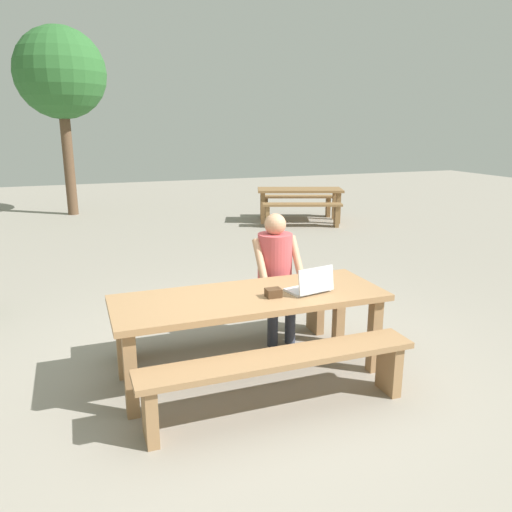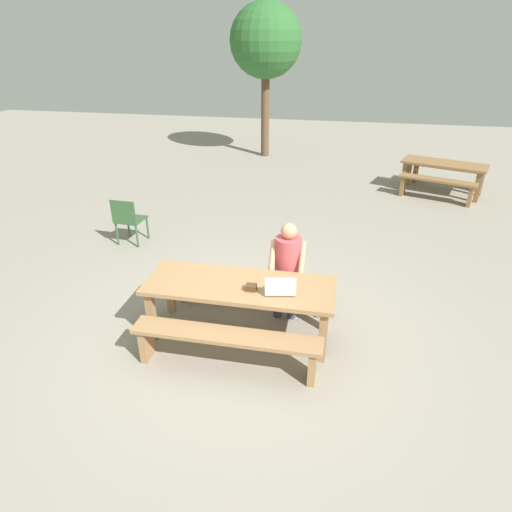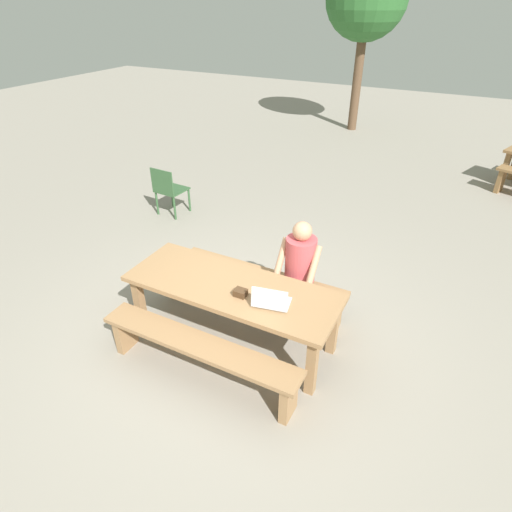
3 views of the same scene
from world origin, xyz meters
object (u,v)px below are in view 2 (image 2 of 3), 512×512
small_pouch (251,287)px  tree_left (266,42)px  plastic_chair (129,220)px  person_seated (288,262)px  picnic_table_front (240,291)px  picnic_table_mid (444,168)px  laptop (280,289)px

small_pouch → tree_left: (-1.45, 8.81, 2.34)m
tree_left → plastic_chair: bearing=-100.1°
tree_left → person_seated: bearing=-77.7°
picnic_table_front → person_seated: (0.48, 0.60, 0.12)m
person_seated → picnic_table_mid: size_ratio=0.64×
small_pouch → tree_left: 9.23m
plastic_chair → picnic_table_mid: plastic_chair is taller
laptop → person_seated: (-0.01, 0.71, -0.03)m
laptop → picnic_table_mid: 6.79m
picnic_table_front → picnic_table_mid: 6.91m
person_seated → tree_left: (-1.77, 8.10, 2.35)m
tree_left → picnic_table_front: bearing=-81.6°
plastic_chair → tree_left: size_ratio=0.20×
laptop → plastic_chair: bearing=-48.6°
picnic_table_front → plastic_chair: bearing=138.9°
picnic_table_front → laptop: (0.49, -0.11, 0.15)m
picnic_table_front → small_pouch: size_ratio=18.29×
picnic_table_front → plastic_chair: plastic_chair is taller
person_seated → plastic_chair: 3.33m
laptop → tree_left: 9.28m
picnic_table_front → small_pouch: bearing=-33.8°
picnic_table_front → small_pouch: (0.16, -0.11, 0.13)m
small_pouch → picnic_table_mid: small_pouch is taller
plastic_chair → tree_left: 7.16m
small_pouch → picnic_table_mid: bearing=63.3°
picnic_table_front → picnic_table_mid: (3.27, 6.08, -0.02)m
laptop → picnic_table_mid: size_ratio=0.20×
picnic_table_front → person_seated: person_seated is taller
picnic_table_front → laptop: 0.52m
small_pouch → plastic_chair: bearing=139.3°
laptop → person_seated: size_ratio=0.31×
picnic_table_front → plastic_chair: (-2.46, 2.14, -0.16)m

